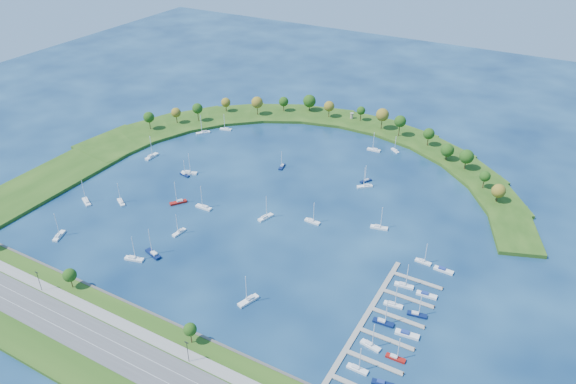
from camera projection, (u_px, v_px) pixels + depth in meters
The scene contains 40 objects.
ground at pixel (276, 200), 297.96m from camera, with size 700.00×700.00×0.00m, color #071B3D.
south_shoreline at pixel (114, 347), 205.82m from camera, with size 420.00×43.10×11.60m.
breakwater at pixel (252, 146), 353.05m from camera, with size 286.74×247.64×2.00m.
breakwater_trees at pixel (334, 122), 363.14m from camera, with size 236.28×91.74×15.20m.
harbor_tower at pixel (352, 116), 387.81m from camera, with size 2.60×2.60×4.25m.
dock_system at pixel (382, 324), 216.78m from camera, with size 24.28×82.00×1.60m.
moored_boat_0 at pixel (179, 232), 270.53m from camera, with size 3.08×8.19×11.75m.
moored_boat_1 at pixel (185, 174), 320.99m from camera, with size 7.31×3.35×10.38m.
moored_boat_2 at pixel (86, 201), 294.85m from camera, with size 9.52×6.71×13.79m.
moored_boat_3 at pixel (152, 156), 340.78m from camera, with size 2.83×10.01×14.70m.
moored_boat_4 at pixel (189, 172), 322.77m from camera, with size 9.83×5.79×13.95m.
moored_boat_5 at pixel (178, 202), 294.53m from camera, with size 7.63×9.07×13.72m.
moored_boat_6 at pixel (134, 258), 252.18m from camera, with size 9.55×4.87×13.52m.
moored_boat_7 at pixel (282, 166), 329.55m from camera, with size 3.65×7.98×11.33m.
moored_boat_8 at pixel (366, 180), 314.78m from camera, with size 5.67×7.35×10.85m.
moored_boat_9 at pixel (395, 150), 348.12m from camera, with size 6.91×5.95×10.54m.
moored_boat_10 at pixel (153, 253), 255.31m from camera, with size 10.38×5.58×14.69m.
moored_boat_11 at pixel (374, 149), 348.88m from camera, with size 8.88×2.96×12.86m.
moored_boat_12 at pixel (312, 221), 278.81m from camera, with size 8.53×2.78×12.37m.
moored_boat_13 at pixel (248, 300), 227.94m from camera, with size 5.78×10.17×14.42m.
moored_boat_14 at pixel (365, 186), 309.18m from camera, with size 8.47×7.67×13.16m.
moored_boat_15 at pixel (203, 132), 371.11m from camera, with size 8.23×8.99×14.03m.
moored_boat_16 at pixel (226, 129), 376.29m from camera, with size 8.51×4.38×12.04m.
moored_boat_17 at pixel (266, 217), 281.89m from camera, with size 5.16×9.51×13.46m.
moored_boat_18 at pixel (204, 207), 290.15m from camera, with size 9.37×2.64×13.77m.
moored_boat_19 at pixel (59, 235), 267.81m from camera, with size 5.69×9.36×13.32m.
moored_boat_20 at pixel (121, 202), 294.58m from camera, with size 8.45×6.25×12.36m.
moored_boat_21 at pixel (379, 227), 274.09m from camera, with size 9.17×4.33×13.00m.
docked_boat_0 at pixel (357, 368), 197.07m from camera, with size 8.12×2.38×11.88m.
docked_boat_1 at pixel (383, 384), 191.66m from camera, with size 8.37×3.63×1.65m.
docked_boat_2 at pixel (370, 345), 206.73m from camera, with size 8.58×3.70×12.20m.
docked_boat_3 at pixel (395, 357), 201.53m from camera, with size 7.61×2.26×11.14m.
docked_boat_4 at pixel (383, 322), 217.15m from camera, with size 8.77×2.94×12.70m.
docked_boat_5 at pixel (407, 334), 211.73m from camera, with size 9.71×3.59×1.94m.
docked_boat_6 at pixel (393, 304), 225.92m from camera, with size 8.21×3.05×11.79m.
docked_boat_7 at pixel (417, 314), 220.97m from camera, with size 8.38×3.63×11.92m.
docked_boat_8 at pixel (404, 285), 236.28m from camera, with size 8.66×3.30×12.42m.
docked_boat_9 at pixel (426, 295), 231.19m from camera, with size 8.96×3.08×1.80m.
docked_boat_10 at pixel (423, 261), 250.44m from camera, with size 7.69×2.54×11.14m.
docked_boat_11 at pixel (443, 270), 245.32m from camera, with size 9.02×2.84×1.82m.
Camera 1 is at (128.90, -216.80, 158.83)m, focal length 33.50 mm.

